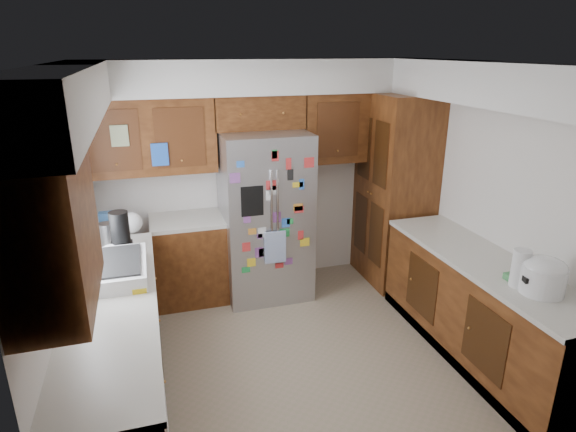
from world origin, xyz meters
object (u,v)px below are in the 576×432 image
object	(u,v)px
rice_cooker	(544,275)
paper_towel	(520,268)
fridge	(265,216)
pantry	(394,190)

from	to	relation	value
rice_cooker	paper_towel	world-z (taller)	paper_towel
fridge	paper_towel	world-z (taller)	fridge
rice_cooker	paper_towel	distance (m)	0.16
fridge	paper_towel	size ratio (longest dim) A/B	6.20
pantry	rice_cooker	distance (m)	2.21
fridge	rice_cooker	world-z (taller)	fridge
pantry	fridge	distance (m)	1.51
rice_cooker	paper_towel	bearing A→B (deg)	124.25
rice_cooker	paper_towel	xyz separation A→B (m)	(-0.09, 0.13, 0.00)
pantry	rice_cooker	xyz separation A→B (m)	(-0.00, -2.21, -0.01)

